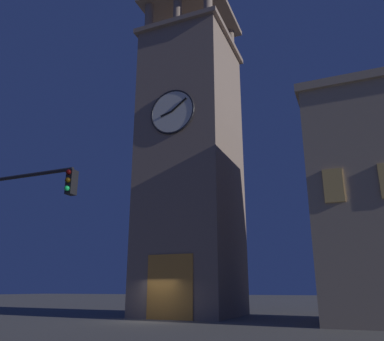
# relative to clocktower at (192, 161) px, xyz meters

# --- Properties ---
(ground_plane) EXTENTS (200.00, 200.00, 0.00)m
(ground_plane) POSITION_rel_clocktower_xyz_m (0.67, 5.10, -11.48)
(ground_plane) COLOR #56544F
(clocktower) EXTENTS (7.08, 7.81, 28.10)m
(clocktower) POSITION_rel_clocktower_xyz_m (0.00, 0.00, 0.00)
(clocktower) COLOR gray
(clocktower) RESTS_ON ground_plane
(traffic_signal_near) EXTENTS (4.10, 0.41, 6.02)m
(traffic_signal_near) POSITION_rel_clocktower_xyz_m (-0.90, 17.71, -7.57)
(traffic_signal_near) COLOR black
(traffic_signal_near) RESTS_ON ground_plane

